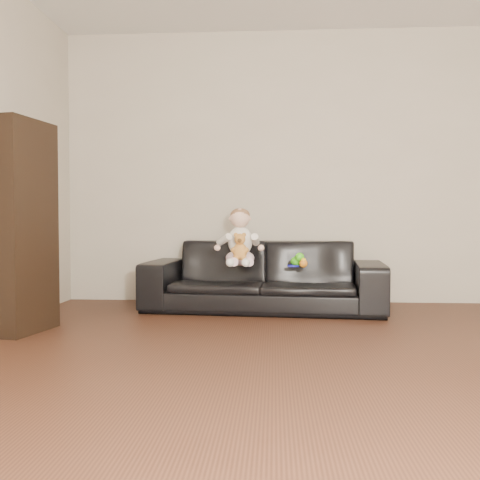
# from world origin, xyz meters

# --- Properties ---
(floor) EXTENTS (5.50, 5.50, 0.00)m
(floor) POSITION_xyz_m (0.00, 0.00, 0.00)
(floor) COLOR #422417
(floor) RESTS_ON ground
(wall_back) EXTENTS (5.00, 0.00, 5.00)m
(wall_back) POSITION_xyz_m (0.00, 2.75, 1.30)
(wall_back) COLOR #B9AF9C
(wall_back) RESTS_ON ground
(sofa) EXTENTS (2.12, 0.98, 0.60)m
(sofa) POSITION_xyz_m (-0.57, 2.25, 0.30)
(sofa) COLOR black
(sofa) RESTS_ON floor
(cabinet) EXTENTS (0.45, 0.56, 1.48)m
(cabinet) POSITION_xyz_m (-2.30, 1.21, 0.74)
(cabinet) COLOR black
(cabinet) RESTS_ON floor
(shelf_item) EXTENTS (0.22, 0.28, 0.28)m
(shelf_item) POSITION_xyz_m (-2.28, 1.21, 1.07)
(shelf_item) COLOR silver
(shelf_item) RESTS_ON cabinet
(baby) EXTENTS (0.38, 0.45, 0.49)m
(baby) POSITION_xyz_m (-0.77, 2.14, 0.61)
(baby) COLOR silver
(baby) RESTS_ON sofa
(teddy_bear) EXTENTS (0.14, 0.14, 0.22)m
(teddy_bear) POSITION_xyz_m (-0.76, 1.99, 0.57)
(teddy_bear) COLOR #C58538
(teddy_bear) RESTS_ON sofa
(toy_green) EXTENTS (0.12, 0.14, 0.09)m
(toy_green) POSITION_xyz_m (-0.29, 2.10, 0.44)
(toy_green) COLOR #45D118
(toy_green) RESTS_ON sofa
(toy_rattle) EXTENTS (0.07, 0.07, 0.07)m
(toy_rattle) POSITION_xyz_m (-0.24, 1.98, 0.43)
(toy_rattle) COLOR orange
(toy_rattle) RESTS_ON sofa
(toy_blue_disc) EXTENTS (0.10, 0.10, 0.01)m
(toy_blue_disc) POSITION_xyz_m (-0.32, 2.07, 0.40)
(toy_blue_disc) COLOR #1919CA
(toy_blue_disc) RESTS_ON sofa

